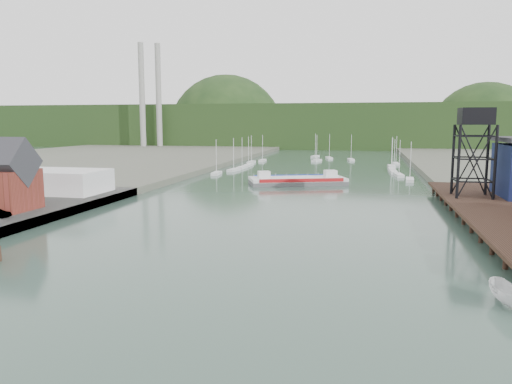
% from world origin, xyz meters
% --- Properties ---
extents(ground, '(600.00, 600.00, 0.00)m').
position_xyz_m(ground, '(0.00, 0.00, 0.00)').
color(ground, '#2F4A42').
rests_on(ground, ground).
extents(east_pier, '(14.00, 70.00, 2.45)m').
position_xyz_m(east_pier, '(37.00, 45.00, 1.90)').
color(east_pier, black).
rests_on(east_pier, ground).
extents(white_shed, '(18.00, 12.00, 4.50)m').
position_xyz_m(white_shed, '(-44.00, 50.00, 3.85)').
color(white_shed, silver).
rests_on(white_shed, west_quay).
extents(lift_tower, '(6.50, 6.50, 16.00)m').
position_xyz_m(lift_tower, '(35.00, 58.00, 15.65)').
color(lift_tower, black).
rests_on(lift_tower, east_pier).
extents(marina_sailboats, '(57.71, 92.65, 0.90)m').
position_xyz_m(marina_sailboats, '(0.08, 138.46, 0.35)').
color(marina_sailboats, silver).
rests_on(marina_sailboats, ground).
extents(smokestacks, '(11.20, 8.20, 60.00)m').
position_xyz_m(smokestacks, '(-106.00, 232.50, 30.00)').
color(smokestacks, gray).
rests_on(smokestacks, ground).
extents(distant_hills, '(500.00, 120.00, 80.00)m').
position_xyz_m(distant_hills, '(-3.98, 301.35, 10.38)').
color(distant_hills, black).
rests_on(distant_hills, ground).
extents(chain_ferry, '(25.72, 17.42, 3.44)m').
position_xyz_m(chain_ferry, '(-0.77, 86.21, 0.99)').
color(chain_ferry, '#515153').
rests_on(chain_ferry, ground).
extents(motorboat, '(2.81, 5.63, 2.08)m').
position_xyz_m(motorboat, '(28.16, 6.13, 1.04)').
color(motorboat, silver).
rests_on(motorboat, ground).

